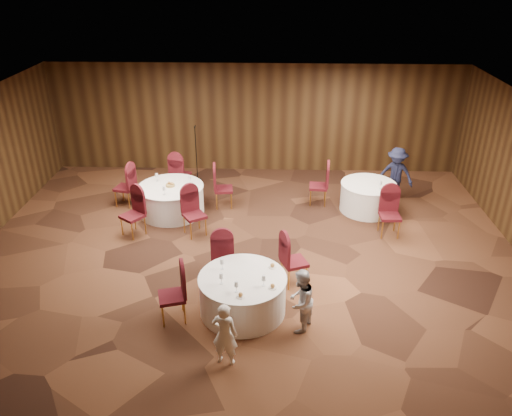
{
  "coord_description": "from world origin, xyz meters",
  "views": [
    {
      "loc": [
        0.53,
        -9.23,
        5.91
      ],
      "look_at": [
        0.2,
        0.2,
        1.1
      ],
      "focal_mm": 35.0,
      "sensor_mm": 36.0,
      "label": 1
    }
  ],
  "objects_px": {
    "table_main": "(243,294)",
    "woman_b": "(300,301)",
    "table_left": "(171,199)",
    "mic_stand": "(197,165)",
    "woman_a": "(225,334)",
    "man_c": "(396,174)",
    "table_right": "(368,197)"
  },
  "relations": [
    {
      "from": "table_main",
      "to": "woman_b",
      "type": "relative_size",
      "value": 1.33
    },
    {
      "from": "table_left",
      "to": "woman_b",
      "type": "height_order",
      "value": "woman_b"
    },
    {
      "from": "mic_stand",
      "to": "woman_a",
      "type": "xyz_separation_m",
      "value": [
        1.48,
        -7.26,
        0.09
      ]
    },
    {
      "from": "woman_b",
      "to": "man_c",
      "type": "height_order",
      "value": "man_c"
    },
    {
      "from": "table_main",
      "to": "table_left",
      "type": "xyz_separation_m",
      "value": [
        -2.04,
        3.87,
        -0.0
      ]
    },
    {
      "from": "woman_a",
      "to": "woman_b",
      "type": "height_order",
      "value": "woman_b"
    },
    {
      "from": "table_left",
      "to": "table_right",
      "type": "bearing_deg",
      "value": 3.83
    },
    {
      "from": "table_main",
      "to": "man_c",
      "type": "relative_size",
      "value": 1.1
    },
    {
      "from": "man_c",
      "to": "table_left",
      "type": "bearing_deg",
      "value": -144.57
    },
    {
      "from": "woman_a",
      "to": "woman_b",
      "type": "xyz_separation_m",
      "value": [
        1.23,
        0.86,
        0.02
      ]
    },
    {
      "from": "table_left",
      "to": "woman_b",
      "type": "distance_m",
      "value": 5.31
    },
    {
      "from": "table_left",
      "to": "table_right",
      "type": "distance_m",
      "value": 5.0
    },
    {
      "from": "table_left",
      "to": "woman_b",
      "type": "bearing_deg",
      "value": -54.77
    },
    {
      "from": "table_main",
      "to": "woman_b",
      "type": "distance_m",
      "value": 1.15
    },
    {
      "from": "table_right",
      "to": "man_c",
      "type": "xyz_separation_m",
      "value": [
        0.81,
        0.68,
        0.35
      ]
    },
    {
      "from": "table_left",
      "to": "woman_b",
      "type": "xyz_separation_m",
      "value": [
        3.06,
        -4.33,
        0.23
      ]
    },
    {
      "from": "woman_b",
      "to": "table_right",
      "type": "bearing_deg",
      "value": -178.31
    },
    {
      "from": "man_c",
      "to": "table_right",
      "type": "bearing_deg",
      "value": -114.59
    },
    {
      "from": "table_left",
      "to": "man_c",
      "type": "distance_m",
      "value": 5.9
    },
    {
      "from": "mic_stand",
      "to": "woman_b",
      "type": "xyz_separation_m",
      "value": [
        2.7,
        -6.41,
        0.12
      ]
    },
    {
      "from": "woman_a",
      "to": "table_left",
      "type": "bearing_deg",
      "value": -58.79
    },
    {
      "from": "mic_stand",
      "to": "woman_b",
      "type": "height_order",
      "value": "mic_stand"
    },
    {
      "from": "mic_stand",
      "to": "woman_b",
      "type": "relative_size",
      "value": 1.37
    },
    {
      "from": "table_main",
      "to": "woman_a",
      "type": "height_order",
      "value": "woman_a"
    },
    {
      "from": "table_main",
      "to": "man_c",
      "type": "bearing_deg",
      "value": 52.35
    },
    {
      "from": "table_left",
      "to": "table_main",
      "type": "bearing_deg",
      "value": -62.26
    },
    {
      "from": "mic_stand",
      "to": "table_left",
      "type": "bearing_deg",
      "value": -99.76
    },
    {
      "from": "woman_b",
      "to": "man_c",
      "type": "distance_m",
      "value": 6.01
    },
    {
      "from": "table_right",
      "to": "table_left",
      "type": "bearing_deg",
      "value": -176.17
    },
    {
      "from": "table_main",
      "to": "woman_b",
      "type": "xyz_separation_m",
      "value": [
        1.02,
        -0.46,
        0.23
      ]
    },
    {
      "from": "table_left",
      "to": "table_right",
      "type": "height_order",
      "value": "same"
    },
    {
      "from": "woman_a",
      "to": "man_c",
      "type": "bearing_deg",
      "value": -110.88
    }
  ]
}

